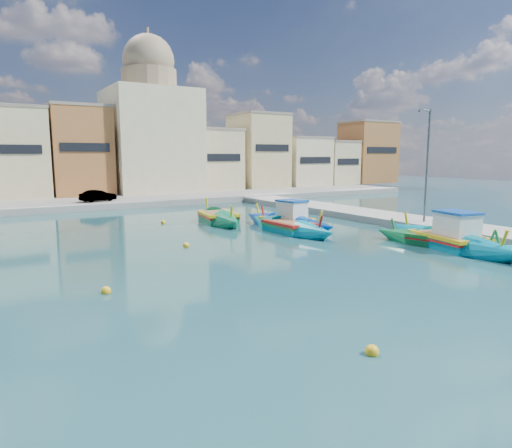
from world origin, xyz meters
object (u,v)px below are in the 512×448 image
object	(u,v)px
luzzu_cyan_mid	(289,228)
church_block	(151,126)
luzzu_green	(218,219)
luzzu_blue_south	(438,242)
luzzu_blue_cabin	(287,223)
luzzu_turquoise_cabin	(449,241)
quay_street_lamp	(427,165)

from	to	relation	value
luzzu_cyan_mid	church_block	bearing A→B (deg)	87.68
luzzu_green	luzzu_blue_south	bearing A→B (deg)	-66.27
luzzu_blue_cabin	luzzu_blue_south	bearing A→B (deg)	-70.06
luzzu_cyan_mid	luzzu_turquoise_cabin	bearing A→B (deg)	-62.63
quay_street_lamp	luzzu_cyan_mid	world-z (taller)	quay_street_lamp
luzzu_turquoise_cabin	luzzu_cyan_mid	bearing A→B (deg)	117.37
quay_street_lamp	luzzu_cyan_mid	bearing A→B (deg)	157.23
luzzu_turquoise_cabin	luzzu_cyan_mid	size ratio (longest dim) A/B	1.17
luzzu_green	luzzu_turquoise_cabin	bearing A→B (deg)	-66.77
church_block	luzzu_blue_cabin	world-z (taller)	church_block
luzzu_green	luzzu_blue_south	world-z (taller)	luzzu_green
quay_street_lamp	luzzu_cyan_mid	distance (m)	10.25
quay_street_lamp	luzzu_turquoise_cabin	world-z (taller)	quay_street_lamp
church_block	luzzu_blue_cabin	xyz separation A→B (m)	(-0.33, -28.86, -8.04)
luzzu_blue_cabin	luzzu_cyan_mid	world-z (taller)	luzzu_blue_cabin
luzzu_cyan_mid	luzzu_blue_cabin	bearing A→B (deg)	58.91
luzzu_blue_cabin	luzzu_blue_south	size ratio (longest dim) A/B	1.10
luzzu_turquoise_cabin	luzzu_blue_cabin	bearing A→B (deg)	109.39
luzzu_blue_cabin	luzzu_cyan_mid	bearing A→B (deg)	-121.09
luzzu_turquoise_cabin	luzzu_cyan_mid	distance (m)	9.72
luzzu_cyan_mid	luzzu_green	world-z (taller)	luzzu_green
church_block	luzzu_green	xyz separation A→B (m)	(-3.19, -24.01, -8.12)
luzzu_turquoise_cabin	luzzu_cyan_mid	world-z (taller)	luzzu_turquoise_cabin
luzzu_blue_south	luzzu_green	bearing A→B (deg)	113.73
luzzu_green	luzzu_blue_south	size ratio (longest dim) A/B	1.11
church_block	luzzu_blue_cabin	distance (m)	29.96
quay_street_lamp	luzzu_turquoise_cabin	size ratio (longest dim) A/B	0.79
quay_street_lamp	luzzu_cyan_mid	xyz separation A→B (m)	(-8.67, 3.64, -4.07)
church_block	luzzu_blue_south	size ratio (longest dim) A/B	2.39
luzzu_blue_south	luzzu_cyan_mid	bearing A→B (deg)	118.47
church_block	luzzu_blue_south	bearing A→B (deg)	-85.32
luzzu_turquoise_cabin	luzzu_blue_south	xyz separation A→B (m)	(-0.10, 0.57, -0.15)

